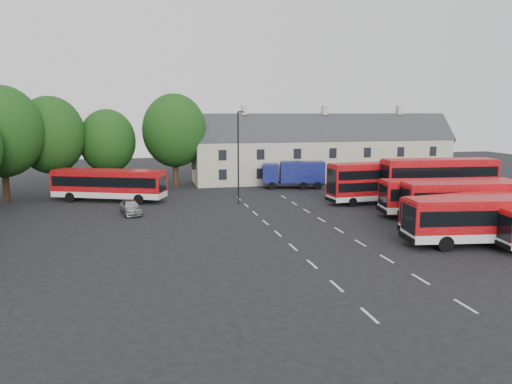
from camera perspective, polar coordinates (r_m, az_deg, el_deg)
ground at (r=36.59m, az=3.34°, el=-5.50°), size 140.00×140.00×0.00m
lane_markings at (r=39.17m, az=6.05°, el=-4.55°), size 5.15×33.80×0.01m
treeline at (r=54.52m, az=-24.36°, el=5.64°), size 29.92×32.59×12.01m
terrace_houses at (r=68.52m, az=7.70°, el=4.55°), size 35.70×7.13×10.06m
bus_row_b at (r=38.25m, az=25.35°, el=-2.62°), size 12.19×4.32×3.37m
bus_row_c at (r=41.59m, az=22.71°, el=-1.93°), size 10.63×3.89×2.94m
bus_row_d at (r=45.80m, az=23.69°, el=-0.65°), size 12.40×4.36×3.43m
bus_row_e at (r=47.30m, az=21.09°, el=-0.28°), size 12.07×4.49×3.33m
bus_dd_south at (r=52.71m, az=20.14°, el=1.40°), size 11.55×3.55×4.66m
bus_dd_north at (r=52.30m, az=13.60°, el=1.33°), size 10.31×3.20×4.16m
bus_north at (r=54.03m, az=-16.46°, el=1.05°), size 11.86×6.91×3.31m
box_truck at (r=61.00m, az=4.41°, el=2.14°), size 7.84×3.93×3.28m
silver_car at (r=46.84m, az=-14.14°, el=-1.69°), size 2.24×4.13×1.33m
lamppost at (r=50.07m, az=-2.02°, el=4.25°), size 0.64×0.24×9.33m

